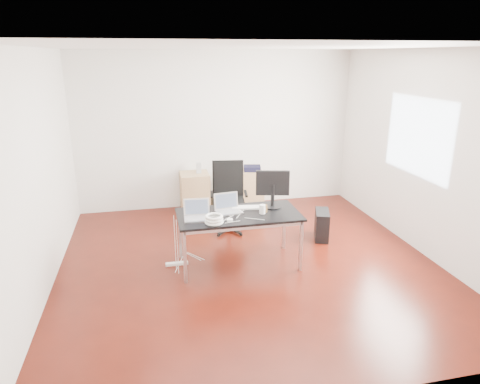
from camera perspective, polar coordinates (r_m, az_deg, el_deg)
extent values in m
plane|color=#390D06|center=(5.91, 1.16, -9.49)|extent=(5.00, 5.00, 0.00)
plane|color=silver|center=(5.25, 1.37, 18.80)|extent=(5.00, 5.00, 0.00)
plane|color=silver|center=(7.81, -3.11, 8.16)|extent=(5.00, 0.00, 5.00)
plane|color=silver|center=(3.17, 12.06, -7.11)|extent=(5.00, 0.00, 5.00)
plane|color=silver|center=(5.41, -25.44, 2.04)|extent=(0.00, 5.00, 5.00)
plane|color=silver|center=(6.46, 23.42, 4.65)|extent=(0.00, 5.00, 5.00)
plane|color=white|center=(6.57, 22.54, 6.75)|extent=(0.00, 1.50, 1.50)
cube|color=black|center=(5.60, -0.18, -3.04)|extent=(1.60, 0.80, 0.03)
cube|color=silver|center=(5.33, -7.35, -8.61)|extent=(0.04, 0.04, 0.70)
cube|color=silver|center=(5.97, -7.99, -5.66)|extent=(0.04, 0.04, 0.70)
cube|color=silver|center=(5.64, 8.12, -7.13)|extent=(0.04, 0.04, 0.70)
cube|color=silver|center=(6.24, 5.90, -4.50)|extent=(0.04, 0.04, 0.70)
cylinder|color=black|center=(6.86, -1.48, -3.31)|extent=(0.06, 0.06, 0.47)
cube|color=black|center=(6.77, -1.50, -1.22)|extent=(0.54, 0.52, 0.06)
cube|color=black|center=(6.89, -1.61, 1.77)|extent=(0.47, 0.16, 0.55)
cube|color=#A37E51|center=(7.74, -6.03, -0.02)|extent=(0.50, 0.50, 0.70)
cube|color=#A37E51|center=(7.90, 1.06, 0.45)|extent=(0.50, 0.50, 0.70)
cube|color=black|center=(6.70, 10.85, -4.32)|extent=(0.34, 0.49, 0.44)
cylinder|color=black|center=(7.87, -3.07, -1.26)|extent=(0.31, 0.31, 0.28)
cube|color=white|center=(5.92, -8.42, -9.42)|extent=(0.30, 0.06, 0.04)
cube|color=silver|center=(5.43, -5.69, -3.59)|extent=(0.34, 0.25, 0.01)
cube|color=silver|center=(5.49, -5.79, -2.01)|extent=(0.33, 0.07, 0.22)
cube|color=#475166|center=(5.49, -5.78, -2.03)|extent=(0.29, 0.06, 0.18)
cube|color=silver|center=(5.63, -1.46, -2.68)|extent=(0.36, 0.27, 0.01)
cube|color=silver|center=(5.70, -1.84, -1.19)|extent=(0.33, 0.09, 0.22)
cube|color=#475166|center=(5.69, -1.83, -1.21)|extent=(0.29, 0.07, 0.18)
cylinder|color=black|center=(5.85, 4.34, -1.93)|extent=(0.26, 0.26, 0.02)
cylinder|color=black|center=(5.79, 4.37, -0.44)|extent=(0.05, 0.05, 0.30)
cube|color=black|center=(5.76, 4.37, 1.21)|extent=(0.45, 0.15, 0.34)
cube|color=#475166|center=(5.78, 4.29, 1.29)|extent=(0.39, 0.10, 0.29)
cube|color=white|center=(5.79, 1.10, -2.07)|extent=(0.46, 0.21, 0.02)
cylinder|color=white|center=(5.59, 3.00, -2.29)|extent=(0.11, 0.11, 0.12)
cylinder|color=brown|center=(5.65, 3.28, -2.20)|extent=(0.08, 0.08, 0.10)
torus|color=white|center=(5.29, -3.47, -4.00)|extent=(0.24, 0.24, 0.04)
torus|color=white|center=(5.28, -3.48, -3.64)|extent=(0.23, 0.23, 0.04)
torus|color=white|center=(5.26, -3.49, -3.27)|extent=(0.22, 0.22, 0.04)
cube|color=white|center=(5.35, -1.37, -3.75)|extent=(0.08, 0.08, 0.03)
cube|color=#9E9E9E|center=(7.64, -5.52, 3.20)|extent=(0.10, 0.09, 0.18)
cube|color=black|center=(7.77, 1.64, 3.18)|extent=(0.34, 0.30, 0.09)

